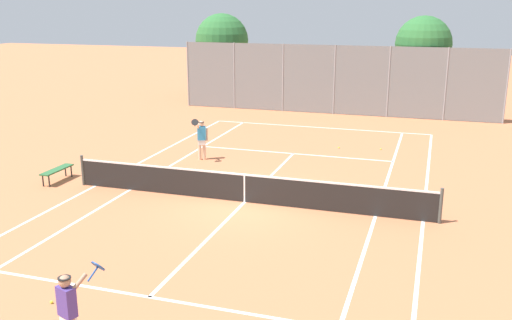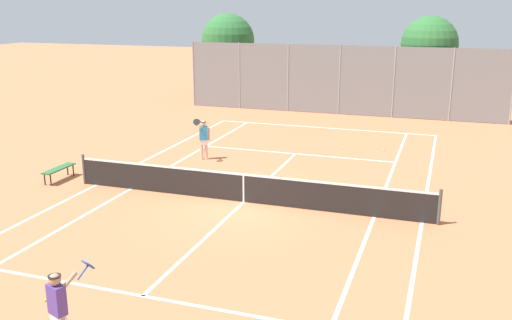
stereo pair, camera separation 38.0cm
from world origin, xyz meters
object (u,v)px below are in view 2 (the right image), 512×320
Objects in this scene: loose_tennis_ball_1 at (46,300)px; tree_behind_right at (428,46)px; player_near_side at (58,308)px; loose_tennis_ball_4 at (384,150)px; courtside_bench at (59,169)px; tree_behind_left at (228,42)px; tennis_net at (244,187)px; player_far_left at (204,137)px; loose_tennis_ball_0 at (342,148)px.

tree_behind_right is (6.42, 25.00, 3.81)m from loose_tennis_ball_1.
player_near_side reaches higher than loose_tennis_ball_1.
loose_tennis_ball_4 is at bearing 77.45° from player_near_side.
loose_tennis_ball_1 is 9.01m from courtside_bench.
player_near_side is 0.32× the size of tree_behind_right.
tree_behind_left reaches higher than loose_tennis_ball_4.
tree_behind_left is 1.00× the size of tree_behind_right.
tree_behind_left reaches higher than tree_behind_right.
tree_behind_left is 12.95m from tree_behind_right.
loose_tennis_ball_4 is at bearing 67.11° from tennis_net.
loose_tennis_ball_4 is at bearing 29.67° from player_far_left.
player_far_left reaches higher than courtside_bench.
loose_tennis_ball_0 is 11.74m from courtside_bench.
loose_tennis_ball_0 is (1.99, 16.62, -0.89)m from player_near_side.
courtside_bench is (-5.21, 7.34, 0.38)m from loose_tennis_ball_1.
player_far_left is 16.23m from tree_behind_left.
tennis_net is 8.91m from loose_tennis_ball_4.
tree_behind_left reaches higher than courtside_bench.
tennis_net is 7.06m from courtside_bench.
courtside_bench is 19.80m from tree_behind_left.
tennis_net is 6.76× the size of player_far_left.
tree_behind_left is at bearing 107.98° from player_far_left.
courtside_bench is 21.43m from tree_behind_right.
player_near_side is 2.30m from loose_tennis_ball_1.
player_far_left is 7.84m from loose_tennis_ball_4.
tree_behind_right is at bearing 83.34° from loose_tennis_ball_4.
tree_behind_right is (4.88, 26.46, 2.91)m from player_near_side.
loose_tennis_ball_0 is 0.04× the size of courtside_bench.
loose_tennis_ball_0 is 1.00× the size of loose_tennis_ball_4.
tree_behind_left is (-9.93, 11.67, 3.65)m from loose_tennis_ball_0.
tennis_net is 2.18× the size of tree_behind_right.
tree_behind_left is at bearing 112.85° from tennis_net.
player_near_side is at bearing -74.34° from tree_behind_left.
tennis_net is at bearing -112.89° from loose_tennis_ball_4.
courtside_bench reaches higher than loose_tennis_ball_1.
tennis_net is at bearing 87.98° from player_near_side.
tennis_net is at bearing 75.74° from loose_tennis_ball_1.
loose_tennis_ball_0 is at bearing 76.88° from loose_tennis_ball_1.
player_near_side is 1.00× the size of player_far_left.
tree_behind_left is (-6.39, 26.83, 3.65)m from loose_tennis_ball_1.
player_far_left is (-3.00, 13.08, 0.00)m from player_near_side.
tennis_net is 181.82× the size of loose_tennis_ball_4.
player_far_left is at bearing 97.13° from loose_tennis_ball_1.
loose_tennis_ball_1 is at bearing -76.60° from tree_behind_left.
tree_behind_right is (1.11, 9.53, 3.81)m from loose_tennis_ball_4.
courtside_bench is (-8.75, -7.83, 0.38)m from loose_tennis_ball_0.
loose_tennis_ball_0 is at bearing -106.36° from tree_behind_right.
courtside_bench is at bearing 127.52° from player_near_side.
loose_tennis_ball_4 is (3.46, 8.20, -0.48)m from tennis_net.
tree_behind_left reaches higher than loose_tennis_ball_1.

